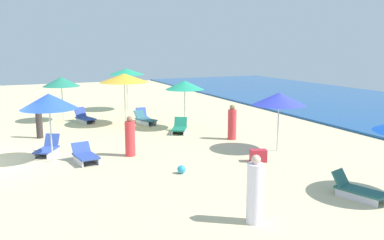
{
  "coord_description": "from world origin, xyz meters",
  "views": [
    {
      "loc": [
        15.37,
        0.97,
        4.12
      ],
      "look_at": [
        -0.1,
        7.77,
        0.97
      ],
      "focal_mm": 38.13,
      "sensor_mm": 36.0,
      "label": 1
    }
  ],
  "objects_px": {
    "umbrella_1": "(127,72)",
    "lounge_chair_5_0": "(144,118)",
    "beachgoer_1": "(232,123)",
    "lounge_chair_6_0": "(85,155)",
    "umbrella_3": "(185,85)",
    "umbrella_6": "(49,101)",
    "umbrella_2": "(61,82)",
    "beachgoer_0": "(255,192)",
    "lounge_chair_0_0": "(357,190)",
    "lounge_chair_6_1": "(48,148)",
    "lounge_chair_2_0": "(85,118)",
    "lounge_chair_5_1": "(145,119)",
    "umbrella_4": "(279,99)",
    "beachgoer_2": "(130,138)",
    "umbrella_5": "(124,78)",
    "beach_ball_1": "(181,169)",
    "beachgoer_3": "(39,122)",
    "lounge_chair_3_0": "(180,128)",
    "cooler_box_0": "(258,156)"
  },
  "relations": [
    {
      "from": "umbrella_1",
      "to": "lounge_chair_5_0",
      "type": "distance_m",
      "value": 4.93
    },
    {
      "from": "beachgoer_1",
      "to": "lounge_chair_6_0",
      "type": "bearing_deg",
      "value": -125.88
    },
    {
      "from": "umbrella_3",
      "to": "umbrella_6",
      "type": "bearing_deg",
      "value": -62.81
    },
    {
      "from": "umbrella_2",
      "to": "beachgoer_0",
      "type": "height_order",
      "value": "umbrella_2"
    },
    {
      "from": "lounge_chair_0_0",
      "to": "lounge_chair_6_1",
      "type": "bearing_deg",
      "value": 114.4
    },
    {
      "from": "lounge_chair_2_0",
      "to": "beachgoer_0",
      "type": "xyz_separation_m",
      "value": [
        14.37,
        1.58,
        0.5
      ]
    },
    {
      "from": "umbrella_1",
      "to": "lounge_chair_5_1",
      "type": "height_order",
      "value": "umbrella_1"
    },
    {
      "from": "umbrella_4",
      "to": "beachgoer_1",
      "type": "relative_size",
      "value": 1.49
    },
    {
      "from": "beachgoer_2",
      "to": "lounge_chair_0_0",
      "type": "bearing_deg",
      "value": 120.82
    },
    {
      "from": "umbrella_3",
      "to": "umbrella_5",
      "type": "height_order",
      "value": "umbrella_5"
    },
    {
      "from": "umbrella_4",
      "to": "umbrella_1",
      "type": "bearing_deg",
      "value": -166.94
    },
    {
      "from": "lounge_chair_0_0",
      "to": "beachgoer_2",
      "type": "distance_m",
      "value": 8.04
    },
    {
      "from": "umbrella_6",
      "to": "beachgoer_1",
      "type": "distance_m",
      "value": 7.72
    },
    {
      "from": "umbrella_3",
      "to": "lounge_chair_6_0",
      "type": "bearing_deg",
      "value": -54.37
    },
    {
      "from": "beachgoer_1",
      "to": "umbrella_3",
      "type": "bearing_deg",
      "value": 155.11
    },
    {
      "from": "lounge_chair_6_1",
      "to": "beach_ball_1",
      "type": "distance_m",
      "value": 5.61
    },
    {
      "from": "beachgoer_1",
      "to": "beachgoer_0",
      "type": "bearing_deg",
      "value": -70.88
    },
    {
      "from": "umbrella_3",
      "to": "umbrella_5",
      "type": "distance_m",
      "value": 3.27
    },
    {
      "from": "lounge_chair_5_0",
      "to": "beachgoer_3",
      "type": "xyz_separation_m",
      "value": [
        1.6,
        -5.31,
        0.48
      ]
    },
    {
      "from": "lounge_chair_3_0",
      "to": "beachgoer_2",
      "type": "xyz_separation_m",
      "value": [
        3.02,
        -3.21,
        0.45
      ]
    },
    {
      "from": "beachgoer_0",
      "to": "beachgoer_1",
      "type": "relative_size",
      "value": 1.07
    },
    {
      "from": "beachgoer_0",
      "to": "beachgoer_1",
      "type": "height_order",
      "value": "beachgoer_0"
    },
    {
      "from": "lounge_chair_2_0",
      "to": "beachgoer_0",
      "type": "height_order",
      "value": "beachgoer_0"
    },
    {
      "from": "lounge_chair_0_0",
      "to": "umbrella_6",
      "type": "relative_size",
      "value": 0.62
    },
    {
      "from": "lounge_chair_2_0",
      "to": "umbrella_3",
      "type": "relative_size",
      "value": 0.63
    },
    {
      "from": "beachgoer_0",
      "to": "lounge_chair_2_0",
      "type": "bearing_deg",
      "value": 60.06
    },
    {
      "from": "lounge_chair_6_0",
      "to": "umbrella_4",
      "type": "bearing_deg",
      "value": -20.16
    },
    {
      "from": "lounge_chair_5_0",
      "to": "cooler_box_0",
      "type": "relative_size",
      "value": 2.42
    },
    {
      "from": "lounge_chair_2_0",
      "to": "beachgoer_3",
      "type": "relative_size",
      "value": 0.98
    },
    {
      "from": "lounge_chair_0_0",
      "to": "beachgoer_3",
      "type": "xyz_separation_m",
      "value": [
        -11.15,
        -7.41,
        0.5
      ]
    },
    {
      "from": "umbrella_1",
      "to": "lounge_chair_3_0",
      "type": "bearing_deg",
      "value": 4.0
    },
    {
      "from": "lounge_chair_6_0",
      "to": "lounge_chair_6_1",
      "type": "distance_m",
      "value": 1.98
    },
    {
      "from": "umbrella_5",
      "to": "lounge_chair_6_0",
      "type": "xyz_separation_m",
      "value": [
        6.11,
        -3.04,
        -2.17
      ]
    },
    {
      "from": "lounge_chair_5_0",
      "to": "beachgoer_3",
      "type": "height_order",
      "value": "beachgoer_3"
    },
    {
      "from": "beachgoer_1",
      "to": "cooler_box_0",
      "type": "relative_size",
      "value": 2.66
    },
    {
      "from": "beachgoer_3",
      "to": "lounge_chair_2_0",
      "type": "bearing_deg",
      "value": -121.19
    },
    {
      "from": "beachgoer_0",
      "to": "cooler_box_0",
      "type": "height_order",
      "value": "beachgoer_0"
    },
    {
      "from": "beachgoer_3",
      "to": "beachgoer_0",
      "type": "bearing_deg",
      "value": 117.31
    },
    {
      "from": "beachgoer_2",
      "to": "lounge_chair_5_1",
      "type": "bearing_deg",
      "value": -115.54
    },
    {
      "from": "beachgoer_0",
      "to": "umbrella_6",
      "type": "bearing_deg",
      "value": 82.02
    },
    {
      "from": "lounge_chair_5_1",
      "to": "cooler_box_0",
      "type": "distance_m",
      "value": 8.43
    },
    {
      "from": "umbrella_4",
      "to": "lounge_chair_6_1",
      "type": "height_order",
      "value": "umbrella_4"
    },
    {
      "from": "lounge_chair_0_0",
      "to": "beachgoer_2",
      "type": "bearing_deg",
      "value": 106.18
    },
    {
      "from": "lounge_chair_2_0",
      "to": "beachgoer_2",
      "type": "distance_m",
      "value": 7.54
    },
    {
      "from": "beachgoer_1",
      "to": "umbrella_6",
      "type": "bearing_deg",
      "value": -131.42
    },
    {
      "from": "beach_ball_1",
      "to": "lounge_chair_2_0",
      "type": "bearing_deg",
      "value": -172.15
    },
    {
      "from": "umbrella_1",
      "to": "lounge_chair_6_0",
      "type": "bearing_deg",
      "value": -22.22
    },
    {
      "from": "umbrella_1",
      "to": "umbrella_6",
      "type": "xyz_separation_m",
      "value": [
        10.17,
        -5.44,
        -0.26
      ]
    },
    {
      "from": "lounge_chair_3_0",
      "to": "umbrella_5",
      "type": "relative_size",
      "value": 0.53
    },
    {
      "from": "lounge_chair_3_0",
      "to": "umbrella_5",
      "type": "bearing_deg",
      "value": 152.49
    }
  ]
}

